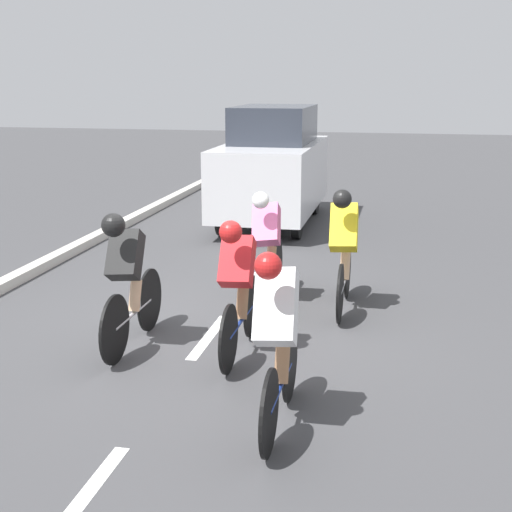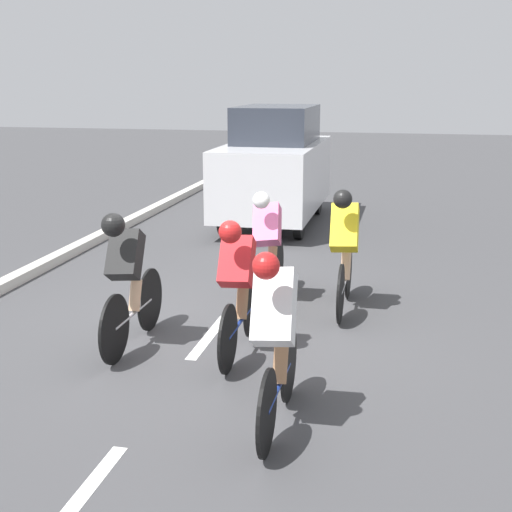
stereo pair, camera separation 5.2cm
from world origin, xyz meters
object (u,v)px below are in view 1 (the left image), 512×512
cyclist_yellow (344,247)px  cyclist_red (238,284)px  cyclist_pink (268,246)px  cyclist_white (277,336)px  cyclist_black (127,276)px  support_car (273,166)px

cyclist_yellow → cyclist_red: 1.91m
cyclist_yellow → cyclist_pink: bearing=-6.1°
cyclist_yellow → cyclist_pink: cyclist_yellow is taller
cyclist_white → cyclist_red: (0.67, -1.47, -0.04)m
cyclist_black → cyclist_white: bearing=142.0°
cyclist_yellow → cyclist_pink: 0.96m
cyclist_black → cyclist_yellow: bearing=-140.6°
cyclist_black → support_car: support_car is taller
cyclist_white → support_car: size_ratio=0.42×
cyclist_yellow → cyclist_black: (2.09, 1.71, -0.01)m
cyclist_white → cyclist_pink: 3.33m
cyclist_pink → support_car: size_ratio=0.43×
cyclist_black → cyclist_pink: cyclist_black is taller
cyclist_red → cyclist_black: cyclist_black is taller
cyclist_pink → cyclist_black: bearing=58.1°
cyclist_pink → cyclist_yellow: bearing=173.9°
cyclist_red → support_car: size_ratio=0.44×
cyclist_yellow → support_car: (1.84, -5.11, 0.32)m
cyclist_black → support_car: (-0.25, -6.82, 0.33)m
cyclist_red → support_car: (0.92, -6.79, 0.35)m
cyclist_red → cyclist_pink: (0.04, -1.78, -0.01)m
cyclist_red → cyclist_pink: same height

